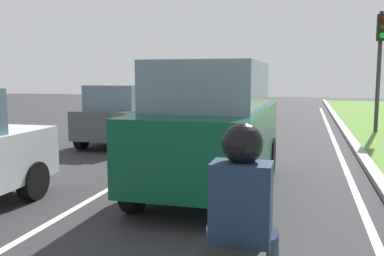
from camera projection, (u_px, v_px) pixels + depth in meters
ground_plane at (208, 147)px, 12.14m from camera, size 60.00×60.00×0.00m
lane_line_center at (184, 146)px, 12.32m from camera, size 0.12×32.00×0.01m
lane_line_right_edge at (339, 153)px, 11.20m from camera, size 0.12×32.00×0.01m
curb_right at (359, 152)px, 11.06m from camera, size 0.24×48.00×0.12m
car_suv_ahead at (213, 126)px, 7.43m from camera, size 1.97×4.50×2.28m
car_hatchback_far at (123, 114)px, 12.70m from camera, size 1.81×3.74×1.78m
rider_person at (242, 204)px, 2.83m from camera, size 0.50×0.40×1.16m
traffic_light_near_right at (380, 49)px, 14.57m from camera, size 0.32×0.50×4.26m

